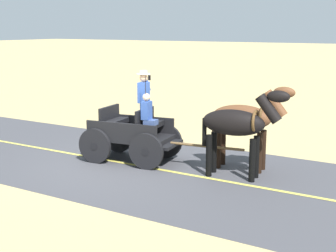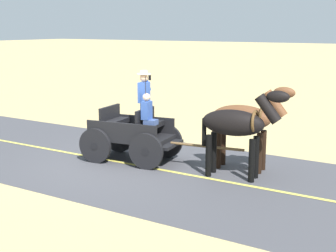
# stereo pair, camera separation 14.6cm
# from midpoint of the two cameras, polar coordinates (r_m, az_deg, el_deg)

# --- Properties ---
(ground_plane) EXTENTS (200.00, 200.00, 0.00)m
(ground_plane) POSITION_cam_midpoint_polar(r_m,az_deg,el_deg) (13.42, -5.91, -4.29)
(ground_plane) COLOR tan
(road_surface) EXTENTS (5.92, 160.00, 0.01)m
(road_surface) POSITION_cam_midpoint_polar(r_m,az_deg,el_deg) (13.42, -5.91, -4.28)
(road_surface) COLOR #424247
(road_surface) RESTS_ON ground
(road_centre_stripe) EXTENTS (0.12, 160.00, 0.00)m
(road_centre_stripe) POSITION_cam_midpoint_polar(r_m,az_deg,el_deg) (13.42, -5.92, -4.25)
(road_centre_stripe) COLOR #DBCC4C
(road_centre_stripe) RESTS_ON road_surface
(horse_drawn_carriage) EXTENTS (1.75, 4.51, 2.50)m
(horse_drawn_carriage) POSITION_cam_midpoint_polar(r_m,az_deg,el_deg) (13.42, -4.35, -0.68)
(horse_drawn_carriage) COLOR black
(horse_drawn_carriage) RESTS_ON ground
(horse_near_side) EXTENTS (0.72, 2.14, 2.21)m
(horse_near_side) POSITION_cam_midpoint_polar(r_m,az_deg,el_deg) (12.60, 8.75, 0.78)
(horse_near_side) COLOR brown
(horse_near_side) RESTS_ON ground
(horse_off_side) EXTENTS (0.74, 2.14, 2.21)m
(horse_off_side) POSITION_cam_midpoint_polar(r_m,az_deg,el_deg) (11.86, 7.81, 0.14)
(horse_off_side) COLOR black
(horse_off_side) RESTS_ON ground
(traffic_cone) EXTENTS (0.32, 0.32, 0.50)m
(traffic_cone) POSITION_cam_midpoint_polar(r_m,az_deg,el_deg) (16.92, -7.70, -0.15)
(traffic_cone) COLOR orange
(traffic_cone) RESTS_ON ground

